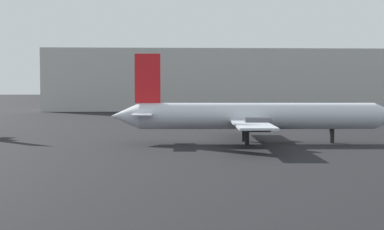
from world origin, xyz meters
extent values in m
cylinder|color=silver|center=(6.75, 58.60, 3.11)|extent=(26.97, 4.45, 3.01)
cone|color=silver|center=(-8.30, 59.41, 3.11)|extent=(3.47, 3.18, 3.01)
cube|color=silver|center=(5.41, 58.67, 2.66)|extent=(5.10, 26.35, 0.22)
cube|color=silver|center=(-6.20, 59.30, 3.41)|extent=(2.59, 7.75, 0.15)
cube|color=red|center=(-5.74, 59.28, 7.41)|extent=(2.92, 0.43, 5.59)
cylinder|color=#4C4C54|center=(6.48, 63.60, 2.51)|extent=(2.81, 1.78, 1.64)
cylinder|color=#4C4C54|center=(5.95, 53.66, 2.51)|extent=(2.81, 1.78, 1.64)
cube|color=black|center=(15.33, 58.14, 0.80)|extent=(0.48, 0.48, 1.61)
cube|color=black|center=(5.51, 60.49, 0.80)|extent=(0.48, 0.48, 1.61)
cube|color=black|center=(5.31, 56.86, 0.80)|extent=(0.48, 0.48, 1.61)
cube|color=#B7B7B2|center=(11.70, 138.45, 7.38)|extent=(85.92, 20.33, 14.76)
camera|label=1|loc=(-4.81, -7.46, 7.13)|focal=54.70mm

